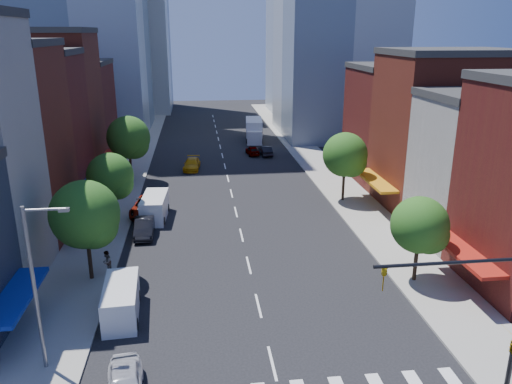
% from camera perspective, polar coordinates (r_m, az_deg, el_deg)
% --- Properties ---
extents(ground, '(220.00, 220.00, 0.00)m').
position_cam_1_polar(ground, '(28.50, 1.87, -18.97)').
color(ground, black).
rests_on(ground, ground).
extents(sidewalk_left, '(5.00, 120.00, 0.15)m').
position_cam_1_polar(sidewalk_left, '(65.42, -14.47, 2.17)').
color(sidewalk_left, gray).
rests_on(sidewalk_left, ground).
extents(sidewalk_right, '(5.00, 120.00, 0.15)m').
position_cam_1_polar(sidewalk_right, '(66.79, 7.31, 2.91)').
color(sidewalk_right, gray).
rests_on(sidewalk_right, ground).
extents(bldg_left_3, '(12.00, 8.00, 15.00)m').
position_cam_1_polar(bldg_left_3, '(55.24, -25.28, 6.13)').
color(bldg_left_3, '#571615').
rests_on(bldg_left_3, ground).
extents(bldg_left_4, '(12.00, 9.00, 17.00)m').
position_cam_1_polar(bldg_left_4, '(63.10, -23.09, 8.59)').
color(bldg_left_4, maroon).
rests_on(bldg_left_4, ground).
extents(bldg_left_5, '(12.00, 10.00, 13.00)m').
position_cam_1_polar(bldg_left_5, '(72.46, -20.93, 8.25)').
color(bldg_left_5, '#571615').
rests_on(bldg_left_5, ground).
extents(bldg_right_1, '(12.00, 8.00, 12.00)m').
position_cam_1_polar(bldg_right_1, '(46.24, 25.55, 2.19)').
color(bldg_right_1, beige).
rests_on(bldg_right_1, ground).
extents(bldg_right_2, '(12.00, 10.00, 15.00)m').
position_cam_1_polar(bldg_right_2, '(53.52, 20.75, 6.35)').
color(bldg_right_2, maroon).
rests_on(bldg_right_2, ground).
extents(bldg_right_3, '(12.00, 10.00, 13.00)m').
position_cam_1_polar(bldg_right_3, '(62.57, 16.52, 7.35)').
color(bldg_right_3, '#571615').
rests_on(bldg_right_3, ground).
extents(traffic_signal, '(7.24, 2.24, 8.00)m').
position_cam_1_polar(traffic_signal, '(26.00, 26.60, -14.04)').
color(traffic_signal, black).
rests_on(traffic_signal, sidewalk_right).
extents(streetlight, '(2.25, 0.25, 9.00)m').
position_cam_1_polar(streetlight, '(27.58, -23.74, -9.12)').
color(streetlight, slate).
rests_on(streetlight, sidewalk_left).
extents(tree_left_near, '(4.80, 4.80, 7.30)m').
position_cam_1_polar(tree_left_near, '(36.45, -18.74, -2.73)').
color(tree_left_near, black).
rests_on(tree_left_near, sidewalk_left).
extents(tree_left_mid, '(4.20, 4.20, 6.65)m').
position_cam_1_polar(tree_left_mid, '(46.85, -16.14, 1.56)').
color(tree_left_mid, black).
rests_on(tree_left_mid, sidewalk_left).
extents(tree_left_far, '(5.00, 5.00, 7.75)m').
position_cam_1_polar(tree_left_far, '(60.16, -14.22, 5.88)').
color(tree_left_far, black).
rests_on(tree_left_far, sidewalk_left).
extents(tree_right_near, '(4.00, 4.00, 6.20)m').
position_cam_1_polar(tree_right_near, '(36.43, 18.44, -3.85)').
color(tree_right_near, black).
rests_on(tree_right_near, sidewalk_right).
extents(tree_right_far, '(4.60, 4.60, 7.20)m').
position_cam_1_polar(tree_right_far, '(52.26, 10.31, 4.01)').
color(tree_right_far, black).
rests_on(tree_right_far, sidewalk_right).
extents(parked_car_second, '(1.68, 4.60, 1.51)m').
position_cam_1_polar(parked_car_second, '(44.89, -12.63, -3.96)').
color(parked_car_second, black).
rests_on(parked_car_second, ground).
extents(parked_car_third, '(3.41, 6.08, 1.61)m').
position_cam_1_polar(parked_car_third, '(50.06, -12.30, -1.58)').
color(parked_car_third, '#999999').
rests_on(parked_car_third, ground).
extents(parked_car_rear, '(2.27, 4.78, 1.34)m').
position_cam_1_polar(parked_car_rear, '(49.07, -12.62, -2.17)').
color(parked_car_rear, black).
rests_on(parked_car_rear, ground).
extents(cargo_van_near, '(2.33, 5.18, 2.16)m').
position_cam_1_polar(cargo_van_near, '(32.84, -15.16, -12.03)').
color(cargo_van_near, silver).
rests_on(cargo_van_near, ground).
extents(cargo_van_far, '(2.47, 5.49, 2.29)m').
position_cam_1_polar(cargo_van_far, '(48.51, -11.52, -1.75)').
color(cargo_van_far, white).
rests_on(cargo_van_far, ground).
extents(taxi, '(2.44, 5.03, 1.41)m').
position_cam_1_polar(taxi, '(65.46, -7.34, 3.17)').
color(taxi, '#D6970B').
rests_on(taxi, ground).
extents(traffic_car_oncoming, '(1.69, 4.26, 1.38)m').
position_cam_1_polar(traffic_car_oncoming, '(72.52, 1.09, 4.74)').
color(traffic_car_oncoming, black).
rests_on(traffic_car_oncoming, ground).
extents(traffic_car_far, '(1.92, 3.95, 1.30)m').
position_cam_1_polar(traffic_car_far, '(72.85, -0.42, 4.77)').
color(traffic_car_far, '#999999').
rests_on(traffic_car_far, ground).
extents(box_truck, '(3.29, 8.72, 3.43)m').
position_cam_1_polar(box_truck, '(82.54, -0.23, 7.01)').
color(box_truck, silver).
rests_on(box_truck, ground).
extents(pedestrian_far, '(0.78, 0.93, 1.71)m').
position_cam_1_polar(pedestrian_far, '(38.48, -16.69, -7.67)').
color(pedestrian_far, '#999999').
rests_on(pedestrian_far, sidewalk_left).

